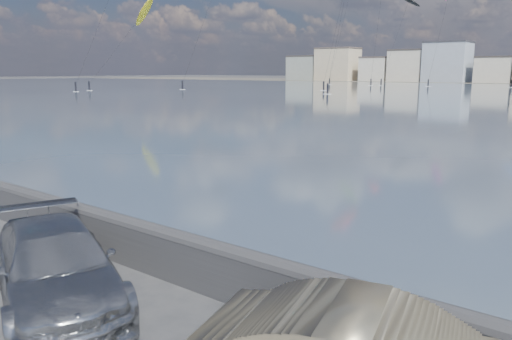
# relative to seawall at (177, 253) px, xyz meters

# --- Properties ---
(ground) EXTENTS (700.00, 700.00, 0.00)m
(ground) POSITION_rel_seawall_xyz_m (0.00, -2.70, -0.58)
(ground) COLOR #333335
(ground) RESTS_ON ground
(seawall) EXTENTS (400.00, 0.36, 1.08)m
(seawall) POSITION_rel_seawall_xyz_m (0.00, 0.00, 0.00)
(seawall) COLOR #28282B
(seawall) RESTS_ON ground
(car_silver) EXTENTS (5.21, 3.66, 1.40)m
(car_silver) POSITION_rel_seawall_xyz_m (-1.04, -2.00, 0.12)
(car_silver) COLOR #A3A6AB
(car_silver) RESTS_ON ground
(kitesurfer_0) EXTENTS (7.55, 14.36, 26.61)m
(kitesurfer_0) POSITION_rel_seawall_xyz_m (-50.06, 139.00, 22.91)
(kitesurfer_0) COLOR black
(kitesurfer_0) RESTS_ON ground
(kitesurfer_6) EXTENTS (9.04, 18.40, 21.06)m
(kitesurfer_6) POSITION_rel_seawall_xyz_m (-86.40, 72.13, 16.68)
(kitesurfer_6) COLOR yellow
(kitesurfer_6) RESTS_ON ground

